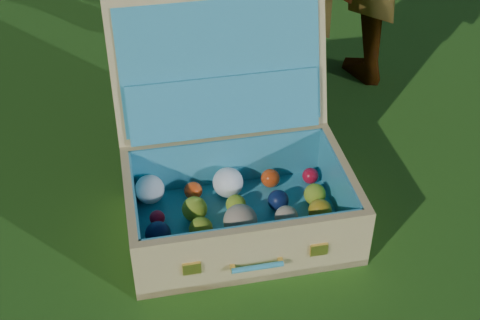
{
  "coord_description": "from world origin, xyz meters",
  "views": [
    {
      "loc": [
        0.07,
        -1.28,
        1.25
      ],
      "look_at": [
        0.07,
        0.1,
        0.18
      ],
      "focal_mm": 50.0,
      "sensor_mm": 36.0,
      "label": 1
    }
  ],
  "objects": [
    {
      "name": "ground",
      "position": [
        0.0,
        0.0,
        0.0
      ],
      "size": [
        60.0,
        60.0,
        0.0
      ],
      "primitive_type": "plane",
      "color": "#215114",
      "rests_on": "ground"
    },
    {
      "name": "suitcase",
      "position": [
        0.05,
        0.11,
        0.16
      ],
      "size": [
        0.68,
        0.65,
        0.54
      ],
      "rotation": [
        0.0,
        0.0,
        0.2
      ],
      "color": "#D5B772",
      "rests_on": "ground"
    }
  ]
}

